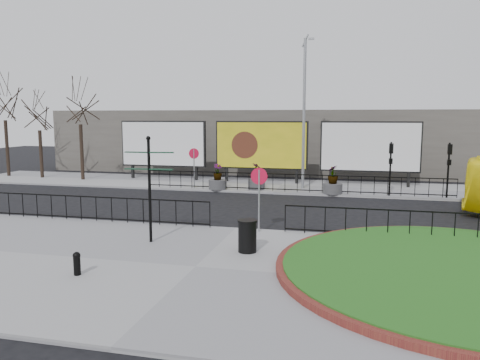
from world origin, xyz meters
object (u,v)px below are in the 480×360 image
(planter_a, at_px, (218,181))
(planter_c, at_px, (333,184))
(lamp_post, at_px, (304,111))
(planter_b, at_px, (257,180))
(litter_bin, at_px, (247,236))
(bollard, at_px, (77,262))
(fingerpost_sign, at_px, (149,179))
(billboard_mid, at_px, (261,145))

(planter_a, distance_m, planter_c, 6.88)
(lamp_post, xyz_separation_m, planter_b, (-2.71, -1.03, -4.12))
(lamp_post, bearing_deg, litter_bin, -91.39)
(lamp_post, height_order, litter_bin, lamp_post)
(lamp_post, distance_m, bollard, 18.55)
(fingerpost_sign, xyz_separation_m, bollard, (-0.55, -3.72, -1.89))
(bollard, bearing_deg, planter_b, 83.84)
(litter_bin, bearing_deg, planter_a, 110.34)
(billboard_mid, height_order, litter_bin, billboard_mid)
(bollard, relative_size, litter_bin, 0.62)
(planter_b, height_order, planter_c, planter_c)
(planter_b, bearing_deg, litter_bin, -79.80)
(bollard, bearing_deg, fingerpost_sign, 81.60)
(bollard, xyz_separation_m, planter_a, (-0.52, 15.87, 0.16))
(lamp_post, height_order, bollard, lamp_post)
(planter_b, bearing_deg, fingerpost_sign, -95.51)
(fingerpost_sign, bearing_deg, billboard_mid, 86.08)
(fingerpost_sign, bearing_deg, lamp_post, 73.49)
(fingerpost_sign, relative_size, litter_bin, 3.49)
(planter_a, xyz_separation_m, planter_c, (6.88, 0.00, 0.05))
(planter_a, distance_m, planter_b, 2.37)
(litter_bin, distance_m, planter_b, 13.35)
(litter_bin, xyz_separation_m, planter_c, (2.22, 12.57, 0.03))
(billboard_mid, xyz_separation_m, planter_c, (4.88, -3.57, -1.91))
(planter_b, bearing_deg, lamp_post, 20.84)
(bollard, relative_size, planter_c, 0.41)
(lamp_post, relative_size, fingerpost_sign, 2.47)
(planter_b, bearing_deg, billboard_mid, 95.71)
(billboard_mid, bearing_deg, bollard, -94.34)
(fingerpost_sign, height_order, planter_c, fingerpost_sign)
(billboard_mid, distance_m, litter_bin, 16.47)
(lamp_post, xyz_separation_m, planter_c, (1.88, -1.60, -4.14))
(billboard_mid, xyz_separation_m, bollard, (-1.48, -19.45, -2.12))
(billboard_mid, distance_m, lamp_post, 4.23)
(fingerpost_sign, relative_size, bollard, 5.62)
(litter_bin, distance_m, planter_c, 12.76)
(billboard_mid, relative_size, lamp_post, 0.67)
(lamp_post, distance_m, planter_c, 4.82)
(litter_bin, bearing_deg, planter_b, 100.20)
(planter_a, xyz_separation_m, planter_b, (2.29, 0.57, 0.07))
(lamp_post, distance_m, fingerpost_sign, 14.51)
(bollard, xyz_separation_m, litter_bin, (4.14, 3.31, 0.18))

